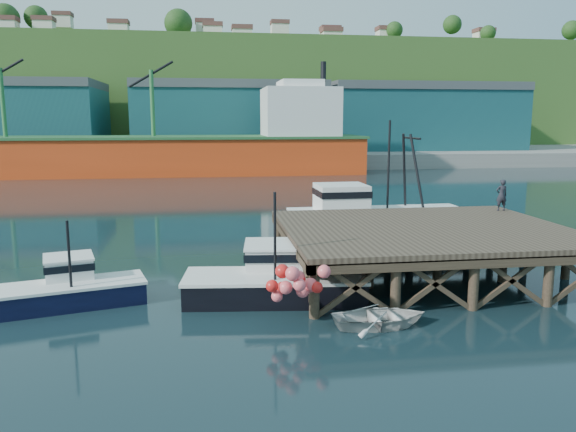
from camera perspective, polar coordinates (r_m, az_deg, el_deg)
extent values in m
plane|color=black|center=(23.82, 1.00, -6.43)|extent=(300.00, 300.00, 0.00)
cube|color=brown|center=(24.81, 13.65, -1.30)|extent=(12.00, 10.00, 0.25)
cube|color=#473828|center=(20.55, 18.65, -4.53)|extent=(12.00, 0.30, 0.35)
cylinder|color=#473828|center=(19.12, 2.69, -8.04)|extent=(0.36, 0.36, 2.60)
cylinder|color=#473828|center=(28.11, -0.94, -2.23)|extent=(0.36, 0.36, 2.60)
cylinder|color=#473828|center=(31.62, 20.02, -1.48)|extent=(0.36, 0.36, 2.60)
cube|color=gray|center=(92.81, -6.00, 6.24)|extent=(160.00, 40.00, 2.00)
cube|color=#195154|center=(87.65, -5.93, 9.63)|extent=(28.00, 16.00, 9.00)
cube|color=#195154|center=(93.83, 12.97, 9.44)|extent=(30.00, 16.00, 9.00)
cube|color=#EA4216|center=(71.20, -15.02, 5.87)|extent=(55.00, 9.50, 4.40)
cube|color=#26592D|center=(71.09, -15.10, 7.71)|extent=(55.50, 10.00, 0.30)
cube|color=silver|center=(71.54, 1.17, 10.46)|extent=(9.00, 9.00, 6.00)
cube|color=silver|center=(71.65, 1.18, 13.10)|extent=(5.00, 7.00, 1.20)
cylinder|color=black|center=(72.32, 3.61, 14.40)|extent=(0.70, 0.70, 2.50)
cube|color=#2D511E|center=(122.70, -6.67, 11.75)|extent=(220.00, 50.00, 22.00)
cube|color=black|center=(21.86, -21.14, -7.53)|extent=(5.35, 3.08, 0.78)
cube|color=silver|center=(21.75, -21.20, -6.50)|extent=(5.46, 3.14, 0.10)
cube|color=silver|center=(22.53, -21.36, -4.97)|extent=(2.02, 2.02, 0.78)
cube|color=black|center=(22.49, -21.39, -4.54)|extent=(2.13, 2.13, 0.26)
cylinder|color=black|center=(20.96, -21.35, -3.71)|extent=(0.10, 0.10, 2.44)
cube|color=black|center=(21.00, -1.33, -7.37)|extent=(6.80, 3.13, 0.91)
cube|color=silver|center=(20.86, -1.34, -6.12)|extent=(6.94, 3.19, 0.12)
cube|color=silver|center=(21.90, -1.38, -4.18)|extent=(2.41, 2.41, 0.91)
cube|color=black|center=(21.85, -1.38, -3.66)|extent=(2.54, 2.54, 0.30)
cylinder|color=black|center=(19.84, -1.33, -2.20)|extent=(0.10, 0.10, 3.24)
sphere|color=#FF5D65|center=(18.10, -0.90, -8.02)|extent=(0.43, 0.43, 0.43)
sphere|color=#FF5D65|center=(18.36, 1.86, -7.10)|extent=(0.43, 0.43, 0.43)
sphere|color=red|center=(17.76, 0.85, -7.01)|extent=(0.43, 0.43, 0.43)
cube|color=#CBC583|center=(31.58, 9.24, -1.03)|extent=(9.76, 3.55, 1.59)
cube|color=silver|center=(31.44, 9.28, 0.47)|extent=(9.94, 3.73, 0.13)
cube|color=silver|center=(30.74, 5.40, 1.76)|extent=(2.70, 2.52, 1.59)
cube|color=black|center=(30.69, 5.41, 2.41)|extent=(2.79, 2.61, 0.35)
cylinder|color=black|center=(31.29, 10.17, 4.71)|extent=(0.12, 0.12, 5.29)
imported|color=silver|center=(18.74, 9.37, -10.09)|extent=(3.17, 2.32, 0.64)
imported|color=black|center=(30.06, 20.88, 2.00)|extent=(0.59, 0.40, 1.58)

